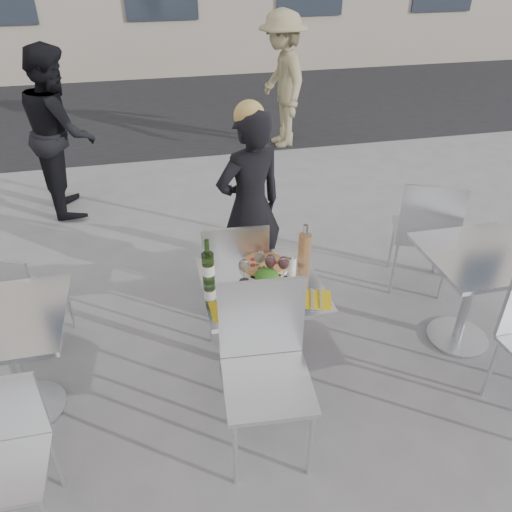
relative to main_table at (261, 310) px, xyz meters
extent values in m
plane|color=slate|center=(0.00, 0.00, -0.54)|extent=(80.00, 80.00, 0.00)
cube|color=black|center=(0.00, 6.50, -0.54)|extent=(24.00, 5.00, 0.00)
cylinder|color=#B7BABF|center=(0.00, 0.00, -0.53)|extent=(0.44, 0.44, 0.02)
cylinder|color=#B7BABF|center=(0.00, 0.00, -0.17)|extent=(0.07, 0.07, 0.72)
cube|color=silver|center=(0.00, 0.00, 0.20)|extent=(0.72, 0.72, 0.03)
cylinder|color=#B7BABF|center=(-1.50, 0.00, -0.53)|extent=(0.44, 0.44, 0.02)
cylinder|color=#B7BABF|center=(-1.50, 0.00, -0.17)|extent=(0.07, 0.07, 0.72)
cylinder|color=#B7BABF|center=(1.50, 0.00, -0.53)|extent=(0.44, 0.44, 0.02)
cylinder|color=#B7BABF|center=(1.50, 0.00, -0.17)|extent=(0.07, 0.07, 0.72)
cube|color=silver|center=(1.50, 0.00, 0.20)|extent=(0.72, 0.72, 0.03)
cylinder|color=silver|center=(0.12, 0.71, -0.30)|extent=(0.03, 0.03, 0.47)
cylinder|color=silver|center=(-0.25, 0.74, -0.30)|extent=(0.03, 0.03, 0.47)
cylinder|color=silver|center=(0.09, 0.33, -0.30)|extent=(0.03, 0.03, 0.47)
cylinder|color=silver|center=(-0.28, 0.36, -0.30)|extent=(0.03, 0.03, 0.47)
cube|color=silver|center=(-0.08, 0.54, -0.06)|extent=(0.47, 0.47, 0.03)
cube|color=silver|center=(-0.10, 0.32, 0.19)|extent=(0.44, 0.06, 0.47)
cylinder|color=silver|center=(-0.32, -0.78, -0.29)|extent=(0.03, 0.03, 0.50)
cylinder|color=silver|center=(0.08, -0.82, -0.29)|extent=(0.03, 0.03, 0.50)
cylinder|color=silver|center=(-0.29, -0.38, -0.29)|extent=(0.03, 0.03, 0.50)
cylinder|color=silver|center=(0.11, -0.41, -0.29)|extent=(0.03, 0.03, 0.50)
cube|color=silver|center=(-0.10, -0.60, -0.02)|extent=(0.51, 0.51, 0.03)
cube|color=silver|center=(-0.08, -0.37, 0.24)|extent=(0.47, 0.06, 0.50)
cylinder|color=silver|center=(-1.29, 0.75, -0.34)|extent=(0.02, 0.02, 0.40)
cylinder|color=silver|center=(-1.57, 0.89, -0.34)|extent=(0.02, 0.02, 0.40)
cylinder|color=silver|center=(-1.42, 0.47, -0.34)|extent=(0.02, 0.02, 0.40)
cylinder|color=silver|center=(-1.71, 0.60, -0.34)|extent=(0.02, 0.02, 0.40)
cube|color=silver|center=(-1.50, 0.68, -0.13)|extent=(0.49, 0.49, 0.02)
cube|color=silver|center=(-1.57, 0.51, 0.08)|extent=(0.35, 0.18, 0.40)
cylinder|color=silver|center=(-1.24, -0.60, -0.34)|extent=(0.02, 0.02, 0.41)
cube|color=silver|center=(-1.41, -0.76, -0.12)|extent=(0.38, 0.38, 0.02)
cube|color=silver|center=(-1.40, -0.57, 0.09)|extent=(0.38, 0.02, 0.41)
cylinder|color=silver|center=(1.77, 0.83, -0.29)|extent=(0.03, 0.03, 0.49)
cylinder|color=silver|center=(1.41, 0.99, -0.29)|extent=(0.03, 0.03, 0.49)
cylinder|color=silver|center=(1.62, 0.47, -0.29)|extent=(0.03, 0.03, 0.49)
cylinder|color=silver|center=(1.26, 0.63, -0.29)|extent=(0.03, 0.03, 0.49)
cube|color=silver|center=(1.52, 0.73, -0.04)|extent=(0.60, 0.60, 0.03)
cube|color=silver|center=(1.42, 0.52, 0.22)|extent=(0.43, 0.21, 0.49)
cylinder|color=silver|center=(1.36, -0.53, -0.30)|extent=(0.03, 0.03, 0.48)
imported|color=black|center=(0.13, 0.95, 0.23)|extent=(0.65, 0.53, 1.54)
imported|color=black|center=(-1.43, 2.86, 0.31)|extent=(0.77, 0.92, 1.70)
imported|color=#8B7F59|center=(1.27, 4.24, 0.34)|extent=(0.72, 1.17, 1.76)
cylinder|color=tan|center=(0.05, -0.14, 0.22)|extent=(0.34, 0.34, 0.02)
cylinder|color=#D5C889|center=(0.05, -0.14, 0.23)|extent=(0.30, 0.30, 0.00)
cylinder|color=white|center=(0.05, 0.17, 0.22)|extent=(0.31, 0.31, 0.01)
cylinder|color=tan|center=(0.05, 0.17, 0.23)|extent=(0.27, 0.27, 0.02)
cylinder|color=#D5C889|center=(0.05, 0.17, 0.24)|extent=(0.24, 0.24, 0.00)
cylinder|color=white|center=(0.03, 0.00, 0.22)|extent=(0.22, 0.22, 0.01)
ellipsoid|color=#1A681B|center=(0.03, 0.00, 0.26)|extent=(0.15, 0.15, 0.08)
sphere|color=#B21914|center=(0.07, 0.02, 0.27)|extent=(0.03, 0.03, 0.03)
cylinder|color=#355921|center=(-0.31, 0.08, 0.31)|extent=(0.07, 0.07, 0.20)
cone|color=#355921|center=(-0.31, 0.08, 0.41)|extent=(0.07, 0.07, 0.03)
cylinder|color=#355921|center=(-0.31, 0.08, 0.46)|extent=(0.03, 0.03, 0.10)
cylinder|color=silver|center=(-0.31, 0.08, 0.30)|extent=(0.07, 0.08, 0.07)
cylinder|color=tan|center=(0.31, 0.14, 0.32)|extent=(0.08, 0.08, 0.22)
cylinder|color=white|center=(0.31, 0.14, 0.46)|extent=(0.03, 0.03, 0.08)
cylinder|color=white|center=(0.22, 0.10, 0.26)|extent=(0.06, 0.06, 0.09)
cylinder|color=silver|center=(0.22, 0.10, 0.31)|extent=(0.06, 0.06, 0.02)
cylinder|color=white|center=(-0.10, 0.04, 0.21)|extent=(0.06, 0.06, 0.00)
cylinder|color=white|center=(-0.10, 0.04, 0.26)|extent=(0.01, 0.01, 0.09)
ellipsoid|color=white|center=(-0.10, 0.04, 0.33)|extent=(0.07, 0.07, 0.08)
ellipsoid|color=#C9B98E|center=(-0.10, 0.04, 0.32)|extent=(0.05, 0.05, 0.05)
cylinder|color=white|center=(0.02, 0.11, 0.21)|extent=(0.06, 0.06, 0.00)
cylinder|color=white|center=(0.02, 0.11, 0.26)|extent=(0.01, 0.01, 0.09)
ellipsoid|color=white|center=(0.02, 0.11, 0.33)|extent=(0.07, 0.07, 0.08)
ellipsoid|color=#C9B98E|center=(0.02, 0.11, 0.32)|extent=(0.05, 0.05, 0.05)
cylinder|color=white|center=(0.07, 0.05, 0.21)|extent=(0.06, 0.06, 0.00)
cylinder|color=white|center=(0.07, 0.05, 0.26)|extent=(0.01, 0.01, 0.09)
ellipsoid|color=white|center=(0.07, 0.05, 0.33)|extent=(0.07, 0.07, 0.08)
ellipsoid|color=#410911|center=(0.07, 0.05, 0.32)|extent=(0.05, 0.05, 0.05)
cylinder|color=white|center=(0.14, 0.02, 0.21)|extent=(0.06, 0.06, 0.00)
cylinder|color=white|center=(0.14, 0.02, 0.26)|extent=(0.01, 0.01, 0.09)
ellipsoid|color=white|center=(0.14, 0.02, 0.33)|extent=(0.07, 0.07, 0.08)
ellipsoid|color=#410911|center=(0.14, 0.02, 0.32)|extent=(0.05, 0.05, 0.05)
cube|color=yellow|center=(-0.25, -0.21, 0.21)|extent=(0.19, 0.19, 0.00)
cube|color=#B7BABF|center=(-0.27, -0.21, 0.22)|extent=(0.02, 0.20, 0.00)
cube|color=#B7BABF|center=(-0.22, -0.21, 0.22)|extent=(0.02, 0.18, 0.00)
cube|color=yellow|center=(0.27, -0.23, 0.21)|extent=(0.23, 0.23, 0.00)
cube|color=#B7BABF|center=(0.25, -0.23, 0.22)|extent=(0.07, 0.20, 0.00)
cube|color=#B7BABF|center=(0.30, -0.23, 0.22)|extent=(0.06, 0.17, 0.00)
camera|label=1|loc=(-0.57, -2.39, 2.00)|focal=35.00mm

